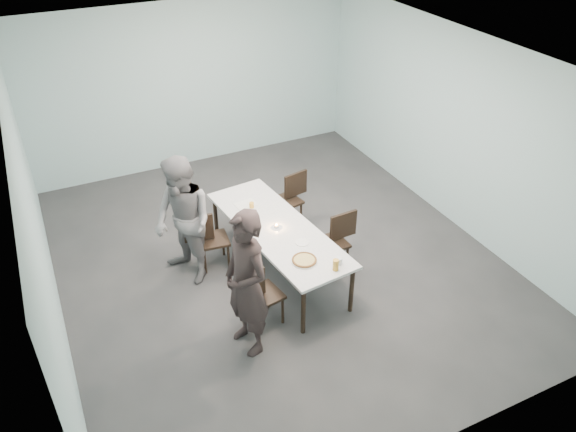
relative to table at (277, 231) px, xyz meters
name	(u,v)px	position (x,y,z in m)	size (l,w,h in m)	color
ground	(276,258)	(0.09, 0.26, -0.69)	(7.00, 7.00, 0.00)	#333335
room_shell	(274,133)	(0.09, 0.26, 1.33)	(6.02, 7.02, 3.01)	#A6CDD2
table	(277,231)	(0.00, 0.00, 0.00)	(1.18, 2.68, 0.75)	white
chair_near_left	(258,293)	(-0.67, -0.87, -0.19)	(0.64, 0.48, 0.87)	black
chair_far_left	(207,237)	(-0.84, 0.54, -0.19)	(0.63, 0.47, 0.87)	black
chair_near_right	(336,237)	(0.79, -0.26, -0.19)	(0.62, 0.44, 0.87)	black
chair_far_right	(290,196)	(0.70, 1.04, -0.19)	(0.64, 0.50, 0.87)	black
diner_near	(247,284)	(-0.91, -1.15, 0.26)	(0.69, 0.45, 1.90)	black
diner_far	(183,222)	(-1.18, 0.43, 0.23)	(0.90, 0.70, 1.84)	gray
pizza	(304,260)	(-0.01, -0.83, 0.08)	(0.34, 0.34, 0.04)	white
side_plate	(302,243)	(0.14, -0.47, 0.06)	(0.18, 0.18, 0.01)	white
beer_glass	(336,265)	(0.26, -1.15, 0.13)	(0.08, 0.08, 0.15)	gold
water_tumbler	(339,261)	(0.35, -1.07, 0.10)	(0.08, 0.08, 0.09)	silver
tealight	(276,226)	(-0.02, 0.00, 0.08)	(0.06, 0.06, 0.05)	silver
amber_tumbler	(252,205)	(-0.12, 0.62, 0.10)	(0.07, 0.07, 0.08)	gold
menu	(246,204)	(-0.17, 0.73, 0.06)	(0.30, 0.22, 0.01)	silver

